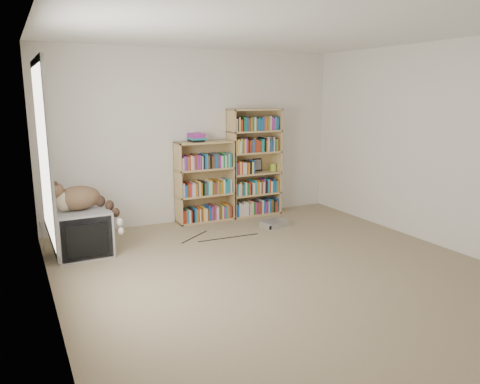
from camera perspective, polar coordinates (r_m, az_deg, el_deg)
name	(u,v)px	position (r m, az deg, el deg)	size (l,w,h in m)	color
floor	(285,275)	(5.05, 5.47, -10.00)	(4.50, 5.00, 0.01)	tan
wall_back	(196,137)	(6.95, -5.35, 6.74)	(4.50, 0.02, 2.50)	silver
wall_left	(46,175)	(4.01, -22.57, 1.93)	(0.02, 5.00, 2.50)	silver
wall_right	(445,146)	(6.22, 23.68, 5.14)	(0.02, 5.00, 2.50)	silver
ceiling	(290,27)	(4.72, 6.12, 19.42)	(4.50, 5.00, 0.02)	white
window	(44,153)	(4.19, -22.78, 4.39)	(0.02, 1.22, 1.52)	white
crt_tv	(83,233)	(5.83, -18.60, -4.75)	(0.63, 0.58, 0.54)	#979699
cat	(84,201)	(5.77, -18.47, -1.07)	(0.82, 0.56, 0.63)	#382817
bookcase_tall	(254,165)	(7.25, 1.73, 3.33)	(0.82, 0.30, 1.65)	tan
bookcase_short	(205,185)	(6.95, -4.32, 0.85)	(0.87, 0.30, 1.19)	tan
book_stack	(197,137)	(6.82, -5.27, 6.64)	(0.21, 0.28, 0.12)	#AD2B17
green_mug	(273,167)	(7.40, 4.03, 3.02)	(0.10, 0.10, 0.11)	#9DC237
framed_print	(257,165)	(7.37, 2.12, 3.35)	(0.15, 0.01, 0.20)	black
dvd_player	(275,223)	(6.75, 4.25, -3.85)	(0.37, 0.26, 0.08)	#B5B5BA
wall_outlet	(40,226)	(6.11, -23.17, -3.82)	(0.01, 0.08, 0.13)	silver
floor_cables	(199,240)	(6.15, -5.01, -5.84)	(1.20, 0.70, 0.01)	black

